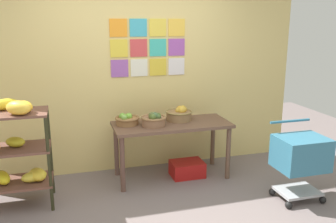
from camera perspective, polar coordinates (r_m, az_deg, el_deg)
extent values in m
cube|color=#DDC474|center=(4.82, -5.53, 7.92)|extent=(4.58, 0.06, 2.95)
cube|color=orange|center=(4.73, -7.81, 12.90)|extent=(0.22, 0.01, 0.22)
cube|color=#3BA6BE|center=(4.77, -4.69, 12.99)|extent=(0.22, 0.01, 0.22)
cube|color=yellow|center=(4.83, -1.62, 13.04)|extent=(0.22, 0.01, 0.22)
cube|color=yellow|center=(4.90, 1.36, 13.06)|extent=(0.22, 0.01, 0.22)
cube|color=yellow|center=(4.74, -7.71, 9.80)|extent=(0.22, 0.01, 0.22)
cube|color=#CB4143|center=(4.78, -4.62, 9.91)|extent=(0.22, 0.01, 0.22)
cube|color=#39B5A6|center=(4.84, -1.60, 10.00)|extent=(0.22, 0.01, 0.22)
cube|color=#984CA6|center=(4.91, 1.34, 10.06)|extent=(0.22, 0.01, 0.22)
cube|color=#9453A8|center=(4.76, -7.61, 6.72)|extent=(0.22, 0.01, 0.22)
cube|color=silver|center=(4.81, -4.56, 6.86)|extent=(0.22, 0.01, 0.22)
cube|color=gold|center=(4.86, -1.58, 6.99)|extent=(0.22, 0.01, 0.22)
cube|color=silver|center=(4.93, 1.33, 7.09)|extent=(0.22, 0.01, 0.22)
cylinder|color=#282A16|center=(4.02, -18.15, -7.86)|extent=(0.04, 0.04, 1.06)
cylinder|color=#282A16|center=(4.42, -17.99, -5.85)|extent=(0.04, 0.04, 1.06)
cube|color=brown|center=(4.36, -23.31, -10.30)|extent=(0.86, 0.46, 0.03)
ellipsoid|color=yellow|center=(4.27, -19.79, -9.29)|extent=(0.26, 0.29, 0.14)
ellipsoid|color=yellow|center=(4.26, -20.27, -9.51)|extent=(0.30, 0.22, 0.12)
ellipsoid|color=yellow|center=(4.33, -24.60, -9.40)|extent=(0.25, 0.31, 0.14)
cube|color=brown|center=(4.22, -23.82, -5.47)|extent=(0.86, 0.46, 0.02)
ellipsoid|color=gold|center=(4.22, -22.84, -4.43)|extent=(0.26, 0.23, 0.11)
cube|color=brown|center=(4.12, -24.35, -0.36)|extent=(0.86, 0.46, 0.02)
ellipsoid|color=yellow|center=(4.23, -24.20, 1.03)|extent=(0.30, 0.23, 0.12)
ellipsoid|color=yellow|center=(3.94, -22.45, 0.54)|extent=(0.31, 0.28, 0.15)
ellipsoid|color=yellow|center=(4.04, -21.66, 0.72)|extent=(0.25, 0.25, 0.12)
cube|color=brown|center=(4.60, 0.58, -2.08)|extent=(1.48, 0.62, 0.04)
cylinder|color=brown|center=(4.35, -7.16, -8.25)|extent=(0.06, 0.06, 0.69)
cylinder|color=brown|center=(4.72, 9.42, -6.47)|extent=(0.06, 0.06, 0.69)
cylinder|color=brown|center=(4.81, -8.11, -6.04)|extent=(0.06, 0.06, 0.69)
cylinder|color=brown|center=(5.16, 7.04, -4.62)|extent=(0.06, 0.06, 0.69)
cylinder|color=olive|center=(4.71, 1.73, -0.71)|extent=(0.32, 0.32, 0.11)
torus|color=olive|center=(4.70, 1.73, -0.04)|extent=(0.35, 0.35, 0.02)
sphere|color=gold|center=(4.69, 2.20, 0.28)|extent=(0.11, 0.11, 0.11)
sphere|color=gold|center=(4.70, 1.72, 0.19)|extent=(0.09, 0.09, 0.09)
sphere|color=gold|center=(4.72, 2.32, 0.33)|extent=(0.11, 0.11, 0.11)
sphere|color=gold|center=(4.74, 1.92, 0.28)|extent=(0.11, 0.11, 0.11)
cylinder|color=#8A6145|center=(4.47, -2.28, -1.59)|extent=(0.29, 0.29, 0.11)
torus|color=olive|center=(4.45, -2.29, -0.93)|extent=(0.31, 0.31, 0.03)
sphere|color=#425B2A|center=(4.42, -1.55, -0.86)|extent=(0.08, 0.08, 0.08)
sphere|color=#505E30|center=(4.45, -2.53, -0.67)|extent=(0.09, 0.09, 0.09)
sphere|color=#436038|center=(4.42, -2.07, -0.69)|extent=(0.09, 0.09, 0.09)
sphere|color=#475E26|center=(4.40, -2.37, -0.94)|extent=(0.09, 0.09, 0.09)
sphere|color=#3A5C24|center=(4.43, -1.56, -0.74)|extent=(0.08, 0.08, 0.08)
cylinder|color=olive|center=(4.55, -6.40, -1.54)|extent=(0.27, 0.27, 0.08)
torus|color=olive|center=(4.54, -6.42, -1.03)|extent=(0.30, 0.30, 0.03)
sphere|color=#77B93B|center=(4.55, -6.18, -0.76)|extent=(0.09, 0.09, 0.09)
sphere|color=#6FB03A|center=(4.58, -7.17, -0.78)|extent=(0.09, 0.09, 0.09)
sphere|color=#7CB04A|center=(4.50, -6.91, -0.98)|extent=(0.08, 0.08, 0.08)
sphere|color=#73AD35|center=(4.56, -6.50, -0.80)|extent=(0.07, 0.07, 0.07)
sphere|color=#75BC4A|center=(4.54, -6.49, -0.89)|extent=(0.07, 0.07, 0.07)
cube|color=#AD1715|center=(4.83, 3.02, -8.96)|extent=(0.42, 0.31, 0.20)
sphere|color=black|center=(4.28, 18.41, -13.76)|extent=(0.08, 0.08, 0.08)
sphere|color=black|center=(4.52, 23.11, -12.62)|extent=(0.08, 0.08, 0.08)
sphere|color=black|center=(4.52, 16.03, -12.01)|extent=(0.08, 0.08, 0.08)
sphere|color=black|center=(4.75, 20.60, -11.06)|extent=(0.08, 0.08, 0.08)
cube|color=#A5A8AD|center=(4.49, 19.63, -11.65)|extent=(0.46, 0.35, 0.03)
cube|color=teal|center=(4.31, 20.13, -6.13)|extent=(0.54, 0.43, 0.36)
cylinder|color=teal|center=(4.42, 18.62, -1.43)|extent=(0.51, 0.03, 0.03)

